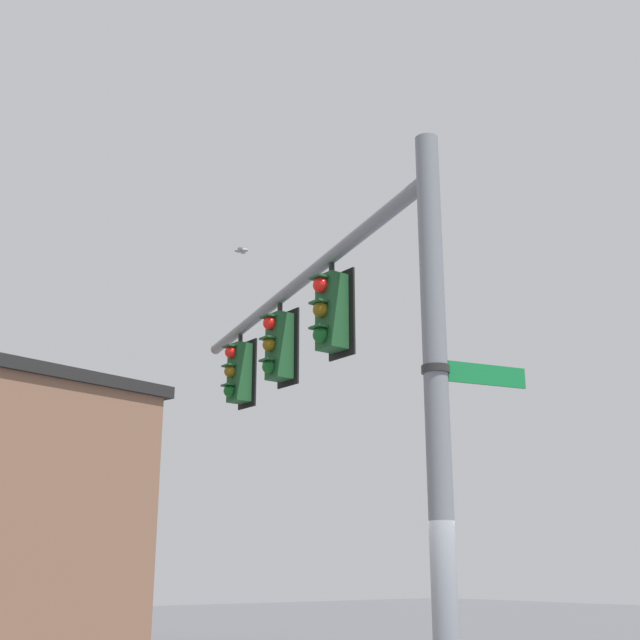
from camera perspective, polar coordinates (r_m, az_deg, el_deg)
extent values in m
cylinder|color=slate|center=(8.68, 7.98, -7.71)|extent=(0.26, 0.26, 6.69)
cylinder|color=slate|center=(12.95, -1.90, 2.15)|extent=(8.00, 2.19, 0.19)
cylinder|color=black|center=(11.59, 0.79, 3.44)|extent=(0.08, 0.08, 0.18)
cube|color=#194723|center=(11.40, 0.81, 0.53)|extent=(0.36, 0.30, 1.05)
sphere|color=red|center=(11.40, 0.06, 2.38)|extent=(0.22, 0.22, 0.22)
cube|color=#194723|center=(11.42, -0.02, 2.87)|extent=(0.24, 0.20, 0.03)
sphere|color=brown|center=(11.29, 0.06, 0.70)|extent=(0.22, 0.22, 0.22)
cube|color=#194723|center=(11.31, -0.02, 1.20)|extent=(0.24, 0.20, 0.03)
sphere|color=#0F4C19|center=(11.19, 0.06, -1.01)|extent=(0.22, 0.22, 0.22)
cube|color=#194723|center=(11.21, -0.03, -0.51)|extent=(0.24, 0.20, 0.03)
cube|color=black|center=(11.50, 1.47, 0.38)|extent=(0.54, 0.03, 1.22)
cylinder|color=black|center=(13.35, -2.72, 0.75)|extent=(0.08, 0.08, 0.18)
cube|color=#194723|center=(13.18, -2.76, -1.81)|extent=(0.36, 0.30, 1.05)
sphere|color=red|center=(13.18, -3.41, -0.21)|extent=(0.22, 0.22, 0.22)
cube|color=#194723|center=(13.19, -3.47, 0.22)|extent=(0.24, 0.20, 0.03)
sphere|color=brown|center=(13.08, -3.43, -1.68)|extent=(0.22, 0.22, 0.22)
cube|color=#194723|center=(13.10, -3.50, -1.25)|extent=(0.24, 0.20, 0.03)
sphere|color=#0F4C19|center=(13.00, -3.46, -3.17)|extent=(0.22, 0.22, 0.22)
cube|color=#194723|center=(13.01, -3.53, -2.74)|extent=(0.24, 0.20, 0.03)
cube|color=black|center=(13.28, -2.15, -1.92)|extent=(0.54, 0.03, 1.22)
cylinder|color=black|center=(15.17, -5.40, -1.31)|extent=(0.08, 0.08, 0.18)
cube|color=#194723|center=(15.03, -5.46, -3.58)|extent=(0.36, 0.30, 1.05)
sphere|color=red|center=(15.01, -6.04, -2.17)|extent=(0.22, 0.22, 0.22)
cube|color=#194723|center=(15.03, -6.09, -1.80)|extent=(0.24, 0.20, 0.03)
sphere|color=brown|center=(14.93, -6.08, -3.47)|extent=(0.22, 0.22, 0.22)
cube|color=#194723|center=(14.94, -6.13, -3.09)|extent=(0.24, 0.20, 0.03)
sphere|color=#0F4C19|center=(14.86, -6.12, -4.79)|extent=(0.22, 0.22, 0.22)
cube|color=#194723|center=(14.87, -6.17, -4.41)|extent=(0.24, 0.20, 0.03)
cube|color=black|center=(15.11, -4.92, -3.67)|extent=(0.54, 0.03, 1.22)
cube|color=#147238|center=(9.15, 11.21, -3.66)|extent=(0.26, 0.94, 0.22)
cube|color=white|center=(9.15, 11.23, -3.66)|extent=(0.24, 0.94, 0.04)
cylinder|color=#262626|center=(8.81, 7.81, -3.34)|extent=(0.30, 0.30, 0.08)
ellipsoid|color=gray|center=(16.53, -5.33, 4.70)|extent=(0.27, 0.27, 0.09)
cube|color=gray|center=(16.52, -5.34, 4.76)|extent=(0.30, 0.29, 0.10)
cube|color=gray|center=(16.55, -5.31, 4.71)|extent=(0.30, 0.30, 0.02)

